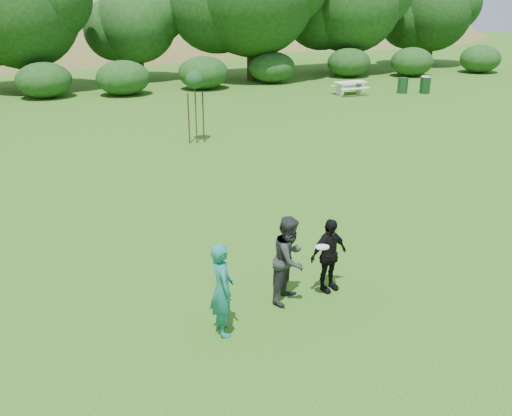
{
  "coord_description": "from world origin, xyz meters",
  "views": [
    {
      "loc": [
        -4.61,
        -8.25,
        5.79
      ],
      "look_at": [
        0.0,
        3.0,
        1.1
      ],
      "focal_mm": 40.0,
      "sensor_mm": 36.0,
      "label": 1
    }
  ],
  "objects_px": {
    "trash_can_near": "(403,85)",
    "picnic_table": "(350,86)",
    "trash_can_lidded": "(425,84)",
    "player_teal": "(222,289)",
    "player_black": "(329,255)",
    "sapling": "(195,82)",
    "player_grey": "(290,259)"
  },
  "relations": [
    {
      "from": "trash_can_near",
      "to": "picnic_table",
      "type": "bearing_deg",
      "value": 167.84
    },
    {
      "from": "picnic_table",
      "to": "trash_can_lidded",
      "type": "relative_size",
      "value": 1.71
    },
    {
      "from": "player_teal",
      "to": "trash_can_near",
      "type": "relative_size",
      "value": 1.95
    },
    {
      "from": "player_teal",
      "to": "player_black",
      "type": "height_order",
      "value": "player_teal"
    },
    {
      "from": "player_teal",
      "to": "sapling",
      "type": "height_order",
      "value": "sapling"
    },
    {
      "from": "player_black",
      "to": "sapling",
      "type": "distance_m",
      "value": 12.68
    },
    {
      "from": "player_grey",
      "to": "player_black",
      "type": "distance_m",
      "value": 0.9
    },
    {
      "from": "trash_can_near",
      "to": "trash_can_lidded",
      "type": "xyz_separation_m",
      "value": [
        1.19,
        -0.54,
        0.09
      ]
    },
    {
      "from": "trash_can_near",
      "to": "sapling",
      "type": "relative_size",
      "value": 0.32
    },
    {
      "from": "player_black",
      "to": "picnic_table",
      "type": "relative_size",
      "value": 0.86
    },
    {
      "from": "player_grey",
      "to": "sapling",
      "type": "xyz_separation_m",
      "value": [
        1.88,
        12.58,
        1.54
      ]
    },
    {
      "from": "player_grey",
      "to": "trash_can_near",
      "type": "height_order",
      "value": "player_grey"
    },
    {
      "from": "player_grey",
      "to": "trash_can_near",
      "type": "bearing_deg",
      "value": 9.4
    },
    {
      "from": "sapling",
      "to": "trash_can_lidded",
      "type": "height_order",
      "value": "sapling"
    },
    {
      "from": "player_black",
      "to": "trash_can_lidded",
      "type": "relative_size",
      "value": 1.48
    },
    {
      "from": "player_grey",
      "to": "picnic_table",
      "type": "height_order",
      "value": "player_grey"
    },
    {
      "from": "trash_can_near",
      "to": "trash_can_lidded",
      "type": "relative_size",
      "value": 0.86
    },
    {
      "from": "player_grey",
      "to": "picnic_table",
      "type": "distance_m",
      "value": 23.87
    },
    {
      "from": "player_grey",
      "to": "sapling",
      "type": "height_order",
      "value": "sapling"
    },
    {
      "from": "sapling",
      "to": "trash_can_near",
      "type": "bearing_deg",
      "value": 24.16
    },
    {
      "from": "trash_can_lidded",
      "to": "player_black",
      "type": "bearing_deg",
      "value": -132.15
    },
    {
      "from": "player_grey",
      "to": "player_black",
      "type": "xyz_separation_m",
      "value": [
        0.89,
        0.04,
        -0.1
      ]
    },
    {
      "from": "player_teal",
      "to": "picnic_table",
      "type": "relative_size",
      "value": 0.97
    },
    {
      "from": "player_black",
      "to": "trash_can_lidded",
      "type": "distance_m",
      "value": 25.01
    },
    {
      "from": "picnic_table",
      "to": "player_grey",
      "type": "bearing_deg",
      "value": -123.9
    },
    {
      "from": "player_black",
      "to": "picnic_table",
      "type": "height_order",
      "value": "player_black"
    },
    {
      "from": "player_teal",
      "to": "picnic_table",
      "type": "height_order",
      "value": "player_teal"
    },
    {
      "from": "picnic_table",
      "to": "trash_can_lidded",
      "type": "height_order",
      "value": "trash_can_lidded"
    },
    {
      "from": "player_black",
      "to": "sapling",
      "type": "bearing_deg",
      "value": 72.19
    },
    {
      "from": "picnic_table",
      "to": "trash_can_lidded",
      "type": "xyz_separation_m",
      "value": [
        4.36,
        -1.23,
        0.02
      ]
    },
    {
      "from": "picnic_table",
      "to": "trash_can_lidded",
      "type": "distance_m",
      "value": 4.53
    },
    {
      "from": "player_black",
      "to": "trash_can_lidded",
      "type": "height_order",
      "value": "player_black"
    }
  ]
}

